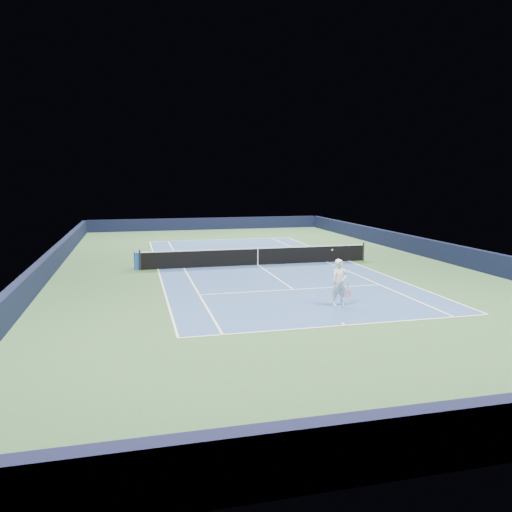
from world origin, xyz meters
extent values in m
plane|color=#2F532D|center=(0.00, 0.00, 0.00)|extent=(40.00, 40.00, 0.00)
cube|color=black|center=(0.00, 19.82, 0.55)|extent=(22.00, 0.35, 1.10)
cube|color=black|center=(10.82, 0.00, 0.55)|extent=(0.35, 40.00, 1.10)
cube|color=black|center=(-10.82, 0.00, 0.55)|extent=(0.35, 40.00, 1.10)
cube|color=#2D4C7F|center=(0.00, 0.00, 0.00)|extent=(10.97, 23.77, 0.01)
cube|color=white|center=(0.00, 11.88, 0.01)|extent=(10.97, 0.08, 0.00)
cube|color=white|center=(0.00, -11.88, 0.01)|extent=(10.97, 0.08, 0.00)
cube|color=white|center=(5.49, 0.00, 0.01)|extent=(0.08, 23.77, 0.00)
cube|color=white|center=(-5.49, 0.00, 0.01)|extent=(0.08, 23.77, 0.00)
cube|color=white|center=(4.12, 0.00, 0.01)|extent=(0.08, 23.77, 0.00)
cube|color=white|center=(-4.12, 0.00, 0.01)|extent=(0.08, 23.77, 0.00)
cube|color=white|center=(0.00, 6.40, 0.01)|extent=(8.23, 0.08, 0.00)
cube|color=white|center=(0.00, -6.40, 0.01)|extent=(8.23, 0.08, 0.00)
cube|color=white|center=(0.00, 0.00, 0.01)|extent=(0.08, 12.80, 0.00)
cube|color=white|center=(0.00, 11.73, 0.01)|extent=(0.08, 0.30, 0.00)
cube|color=white|center=(0.00, -11.73, 0.01)|extent=(0.08, 0.30, 0.00)
cylinder|color=black|center=(-6.40, 0.00, 0.54)|extent=(0.10, 0.10, 1.07)
cylinder|color=black|center=(6.40, 0.00, 0.54)|extent=(0.10, 0.10, 1.07)
cube|color=black|center=(0.00, 0.00, 0.46)|extent=(12.80, 0.03, 0.91)
cube|color=white|center=(0.00, 0.00, 0.94)|extent=(12.80, 0.04, 0.06)
cube|color=white|center=(0.00, 0.00, 0.46)|extent=(0.05, 0.04, 0.91)
cube|color=blue|center=(-6.40, 0.39, 0.46)|extent=(0.61, 0.57, 0.91)
cube|color=white|center=(-6.11, 0.39, 0.45)|extent=(0.03, 0.41, 0.41)
imported|color=white|center=(0.82, -9.41, 0.90)|extent=(0.71, 0.52, 1.78)
cylinder|color=#C57F97|center=(1.14, -9.46, 0.70)|extent=(0.03, 0.03, 0.29)
cylinder|color=black|center=(1.14, -9.46, 0.46)|extent=(0.29, 0.02, 0.29)
cylinder|color=pink|center=(1.14, -9.46, 0.46)|extent=(0.32, 0.03, 0.32)
sphere|color=#BCCB2B|center=(0.92, -8.41, 2.01)|extent=(0.07, 0.07, 0.07)
camera|label=1|loc=(-6.69, -26.59, 4.82)|focal=35.00mm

